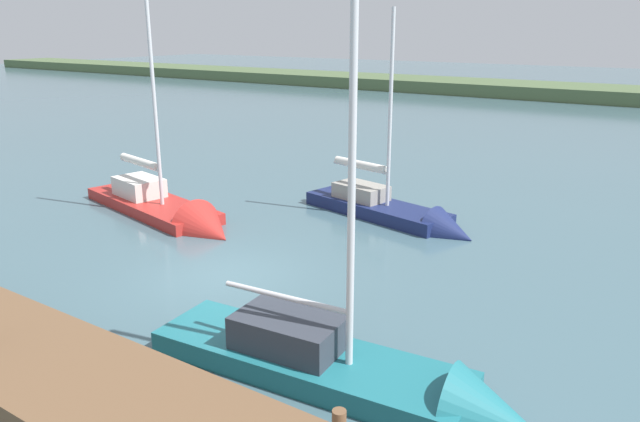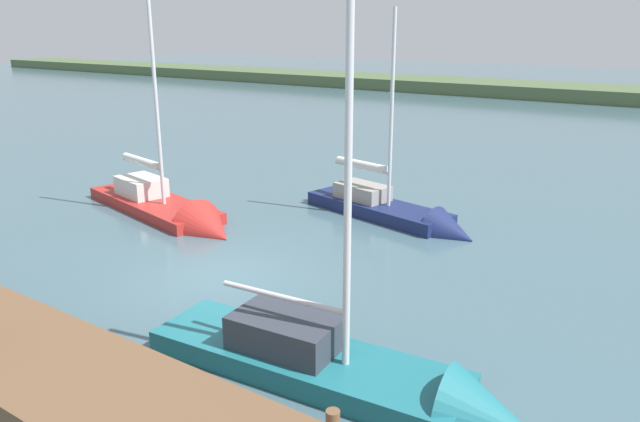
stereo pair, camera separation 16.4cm
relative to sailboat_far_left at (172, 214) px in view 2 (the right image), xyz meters
name	(u,v)px [view 2 (the right image)]	position (x,y,z in m)	size (l,w,h in m)	color
ground_plane	(224,275)	(-5.09, 2.80, -0.14)	(200.00, 200.00, 0.00)	#42606B
far_shoreline	(595,100)	(-5.09, -46.77, -0.14)	(180.00, 8.00, 2.40)	#4C603D
dock_pier	(16,356)	(-5.09, 8.69, 0.20)	(19.34, 2.59, 0.68)	brown
sailboat_far_left	(172,214)	(0.00, 0.00, 0.00)	(8.10, 3.57, 8.48)	#B22823
sailboat_far_right	(397,216)	(-6.74, -4.17, 0.01)	(6.96, 3.01, 7.88)	navy
sailboat_inner_slip	(357,380)	(-10.88, 5.44, 0.04)	(7.78, 2.45, 7.87)	#1E6B75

